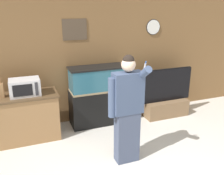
{
  "coord_description": "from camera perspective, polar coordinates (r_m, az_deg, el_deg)",
  "views": [
    {
      "loc": [
        -1.39,
        -2.27,
        2.42
      ],
      "look_at": [
        0.07,
        1.57,
        1.05
      ],
      "focal_mm": 40.0,
      "sensor_mm": 36.0,
      "label": 1
    }
  ],
  "objects": [
    {
      "name": "tv_on_stand",
      "position": [
        5.77,
        12.2,
        -3.33
      ],
      "size": [
        1.21,
        0.4,
        1.1
      ],
      "color": "brown",
      "rests_on": "ground_plane"
    },
    {
      "name": "microwave",
      "position": [
        4.67,
        -19.31,
        0.08
      ],
      "size": [
        0.52,
        0.36,
        0.29
      ],
      "color": "silver",
      "rests_on": "counter_island"
    },
    {
      "name": "counter_island",
      "position": [
        4.9,
        -20.23,
        -6.56
      ],
      "size": [
        1.39,
        0.6,
        0.89
      ],
      "color": "olive",
      "rests_on": "ground_plane"
    },
    {
      "name": "wall_back_paneled",
      "position": [
        5.29,
        -5.16,
        6.17
      ],
      "size": [
        10.0,
        0.08,
        2.6
      ],
      "color": "brown",
      "rests_on": "ground_plane"
    },
    {
      "name": "person_standing",
      "position": [
        3.83,
        3.45,
        -4.88
      ],
      "size": [
        0.55,
        0.41,
        1.74
      ],
      "color": "#424C66",
      "rests_on": "ground_plane"
    },
    {
      "name": "aquarium_on_stand",
      "position": [
        5.2,
        -3.21,
        -1.84
      ],
      "size": [
        1.17,
        0.48,
        1.24
      ],
      "color": "black",
      "rests_on": "ground_plane"
    }
  ]
}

